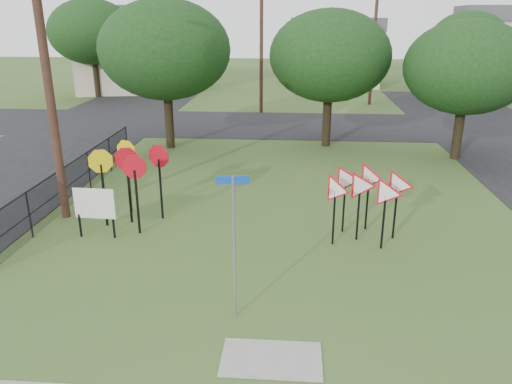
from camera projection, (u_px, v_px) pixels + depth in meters
ground at (276, 296)px, 12.15m from camera, size 140.00×140.00×0.00m
street_left at (18, 167)px, 22.42m from camera, size 8.00×50.00×0.02m
street_far at (289, 125)px, 30.93m from camera, size 60.00×8.00×0.02m
curb_pad at (271, 359)px, 9.90m from camera, size 2.00×1.20×0.02m
street_name_sign at (234, 240)px, 10.69m from camera, size 0.69×0.11×3.35m
stop_sign_cluster at (130, 167)px, 15.86m from camera, size 2.40×1.94×2.56m
yield_sign_cluster at (365, 188)px, 14.74m from camera, size 2.71×1.90×2.22m
info_board at (94, 205)px, 15.00m from camera, size 1.27×0.09×1.58m
utility_pole_main at (47, 58)px, 15.15m from camera, size 3.55×0.33×10.00m
far_pole_a at (261, 44)px, 33.30m from camera, size 1.40×0.24×9.00m
far_pole_b at (374, 45)px, 36.55m from camera, size 1.40×0.24×8.50m
far_pole_c at (166, 40)px, 39.51m from camera, size 1.40×0.24×9.00m
fence_run at (77, 178)px, 18.31m from camera, size 0.05×11.55×1.50m
house_left at (133, 49)px, 43.88m from camera, size 10.58×8.88×7.20m
house_mid at (334, 51)px, 48.37m from camera, size 8.40×8.40×6.20m
house_right at (499, 49)px, 43.42m from camera, size 8.30×8.30×7.20m
tree_near_left at (165, 50)px, 24.11m from camera, size 6.40×6.40×7.27m
tree_near_mid at (330, 56)px, 24.57m from camera, size 6.00×6.00×6.80m
tree_near_right at (467, 68)px, 22.36m from camera, size 5.60×5.60×6.33m
tree_far_left at (92, 32)px, 39.76m from camera, size 6.80×6.80×7.73m
tree_far_right at (468, 40)px, 39.66m from camera, size 6.00×6.00×6.80m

